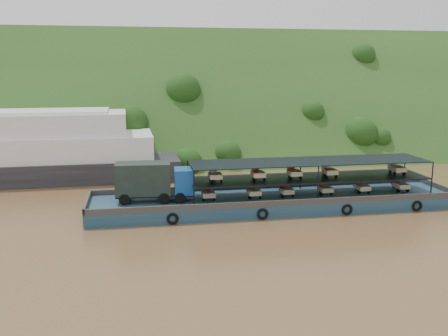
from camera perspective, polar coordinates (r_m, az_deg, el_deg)
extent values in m
plane|color=brown|center=(49.64, 2.89, -4.21)|extent=(160.00, 160.00, 0.00)
cube|color=#1E3C16|center=(84.35, -2.64, 2.22)|extent=(140.00, 39.60, 39.60)
cube|color=#16304D|center=(48.45, 5.68, -3.91)|extent=(35.00, 7.00, 1.20)
cube|color=#592D19|center=(51.41, 4.66, -2.02)|extent=(35.00, 0.20, 0.50)
cube|color=#592D19|center=(45.08, 6.87, -3.97)|extent=(35.00, 0.20, 0.50)
cube|color=#592D19|center=(55.49, 23.26, -1.93)|extent=(0.20, 7.00, 0.50)
cube|color=#592D19|center=(46.67, -15.37, -3.77)|extent=(0.20, 7.00, 0.50)
torus|color=black|center=(43.39, -5.89, -5.79)|extent=(1.06, 0.26, 1.06)
torus|color=black|center=(44.65, 4.44, -5.27)|extent=(1.06, 0.26, 1.06)
torus|color=black|center=(47.26, 13.90, -4.64)|extent=(1.06, 0.26, 1.06)
torus|color=black|center=(50.47, 21.20, -4.07)|extent=(1.06, 0.26, 1.06)
cylinder|color=black|center=(45.74, -11.28, -3.54)|extent=(1.06, 0.43, 1.03)
cylinder|color=black|center=(47.84, -11.08, -2.88)|extent=(1.06, 0.43, 1.03)
cylinder|color=black|center=(45.58, -6.87, -3.45)|extent=(1.06, 0.43, 1.03)
cylinder|color=black|center=(47.68, -6.86, -2.80)|extent=(1.06, 0.43, 1.03)
cylinder|color=black|center=(45.59, -5.05, -3.41)|extent=(1.06, 0.43, 1.03)
cylinder|color=black|center=(47.69, -5.12, -2.76)|extent=(1.06, 0.43, 1.03)
cube|color=black|center=(46.61, -7.89, -2.95)|extent=(7.16, 2.72, 0.21)
cube|color=#14468C|center=(46.34, -4.60, -1.45)|extent=(1.91, 2.59, 2.28)
cube|color=black|center=(46.28, -3.52, -0.93)|extent=(0.19, 2.07, 0.93)
cube|color=black|center=(46.30, -9.22, -1.18)|extent=(5.11, 2.79, 2.90)
cube|color=black|center=(48.97, 9.67, -1.13)|extent=(23.00, 5.00, 0.12)
cube|color=black|center=(48.65, 9.73, 0.76)|extent=(23.00, 5.00, 0.08)
cylinder|color=black|center=(43.97, -3.46, -2.42)|extent=(0.12, 0.12, 3.30)
cylinder|color=black|center=(48.82, -4.16, -1.05)|extent=(0.12, 0.12, 3.30)
cylinder|color=black|center=(46.69, 10.70, -1.79)|extent=(0.12, 0.12, 3.30)
cylinder|color=black|center=(51.27, 8.73, -0.55)|extent=(0.12, 0.12, 3.30)
cylinder|color=black|center=(51.87, 22.67, -1.17)|extent=(0.12, 0.12, 3.30)
cylinder|color=black|center=(56.03, 19.93, -0.10)|extent=(0.12, 0.12, 3.30)
cylinder|color=black|center=(47.92, -2.06, -2.97)|extent=(0.12, 0.52, 0.52)
cylinder|color=black|center=(46.13, -2.36, -3.53)|extent=(0.14, 0.52, 0.52)
cylinder|color=black|center=(46.27, -1.13, -3.48)|extent=(0.14, 0.52, 0.52)
cube|color=tan|center=(46.45, -1.81, -2.99)|extent=(1.15, 1.50, 0.44)
cube|color=#BB0C0D|center=(47.51, -2.02, -2.45)|extent=(0.55, 0.80, 0.80)
cube|color=#BB0C0D|center=(47.20, -1.99, -1.91)|extent=(0.50, 0.10, 0.10)
cylinder|color=black|center=(48.71, 3.03, -2.74)|extent=(0.12, 0.52, 0.52)
cylinder|color=black|center=(46.90, 2.94, -3.29)|extent=(0.14, 0.52, 0.52)
cylinder|color=black|center=(47.13, 4.12, -3.23)|extent=(0.14, 0.52, 0.52)
cube|color=beige|center=(47.26, 3.44, -2.76)|extent=(1.15, 1.50, 0.44)
cube|color=#AB0B1C|center=(48.30, 3.12, -2.23)|extent=(0.55, 0.80, 0.80)
cube|color=#AB0B1C|center=(48.00, 3.18, -1.70)|extent=(0.50, 0.10, 0.10)
cylinder|color=black|center=(49.53, 6.65, -2.57)|extent=(0.12, 0.52, 0.52)
cylinder|color=black|center=(47.71, 6.70, -3.10)|extent=(0.14, 0.52, 0.52)
cylinder|color=black|center=(48.01, 7.85, -3.04)|extent=(0.14, 0.52, 0.52)
cube|color=#C0B188|center=(48.10, 7.16, -2.58)|extent=(1.15, 1.50, 0.44)
cube|color=red|center=(49.13, 6.77, -2.06)|extent=(0.55, 0.80, 0.80)
cube|color=red|center=(48.83, 6.85, -1.54)|extent=(0.50, 0.10, 0.10)
cylinder|color=black|center=(50.78, 10.90, -2.35)|extent=(0.12, 0.52, 0.52)
cylinder|color=black|center=(48.98, 11.10, -2.86)|extent=(0.14, 0.52, 0.52)
cylinder|color=black|center=(49.34, 12.19, -2.80)|extent=(0.14, 0.52, 0.52)
cube|color=#C3B78A|center=(49.39, 11.51, -2.35)|extent=(1.15, 1.50, 0.44)
cube|color=#B0280B|center=(50.39, 11.04, -1.85)|extent=(0.55, 0.80, 0.80)
cube|color=#B0280B|center=(50.10, 11.14, -1.35)|extent=(0.50, 0.10, 0.10)
cylinder|color=black|center=(52.27, 14.85, -2.14)|extent=(0.12, 0.52, 0.52)
cylinder|color=black|center=(50.48, 15.19, -2.62)|extent=(0.14, 0.52, 0.52)
cylinder|color=black|center=(50.92, 16.21, -2.56)|extent=(0.14, 0.52, 0.52)
cube|color=beige|center=(50.93, 15.55, -2.13)|extent=(1.15, 1.50, 0.44)
cube|color=red|center=(51.90, 15.01, -1.65)|extent=(0.55, 0.80, 0.80)
cube|color=red|center=(51.61, 15.14, -1.16)|extent=(0.50, 0.10, 0.10)
cylinder|color=black|center=(54.14, 18.83, -1.91)|extent=(0.12, 0.52, 0.52)
cylinder|color=black|center=(52.37, 19.30, -2.37)|extent=(0.14, 0.52, 0.52)
cylinder|color=black|center=(52.87, 20.24, -2.31)|extent=(0.14, 0.52, 0.52)
cube|color=beige|center=(52.84, 19.61, -1.90)|extent=(1.15, 1.50, 0.44)
cube|color=#AB1E0B|center=(53.78, 19.02, -1.44)|extent=(0.55, 0.80, 0.80)
cube|color=#AB1E0B|center=(53.50, 19.16, -0.96)|extent=(0.50, 0.10, 0.10)
cylinder|color=black|center=(47.62, -1.29, -0.93)|extent=(0.12, 0.52, 0.52)
cylinder|color=black|center=(45.81, -1.56, -1.42)|extent=(0.14, 0.52, 0.52)
cylinder|color=black|center=(45.97, -0.33, -1.37)|extent=(0.14, 0.52, 0.52)
cube|color=beige|center=(46.15, -1.01, -0.89)|extent=(1.15, 1.50, 0.44)
cube|color=#C4B18A|center=(47.23, -1.24, -0.39)|extent=(0.55, 0.80, 0.80)
cube|color=#C4B18A|center=(46.93, -1.20, 0.16)|extent=(0.50, 0.10, 0.10)
cylinder|color=black|center=(48.41, 3.50, -0.74)|extent=(0.12, 0.52, 0.52)
cylinder|color=black|center=(46.59, 3.43, -1.22)|extent=(0.14, 0.52, 0.52)
cylinder|color=black|center=(46.83, 4.62, -1.17)|extent=(0.14, 0.52, 0.52)
cube|color=beige|center=(46.96, 3.93, -0.70)|extent=(1.15, 1.50, 0.44)
cube|color=red|center=(48.02, 3.60, -0.21)|extent=(0.55, 0.80, 0.80)
cube|color=red|center=(47.73, 3.66, 0.33)|extent=(0.50, 0.10, 0.10)
cylinder|color=black|center=(49.36, 7.52, -0.59)|extent=(0.12, 0.52, 0.52)
cylinder|color=black|center=(47.54, 7.60, -1.05)|extent=(0.14, 0.52, 0.52)
cylinder|color=black|center=(47.85, 8.74, -1.00)|extent=(0.14, 0.52, 0.52)
cube|color=beige|center=(47.94, 8.05, -0.54)|extent=(1.15, 1.50, 0.44)
cube|color=#B10F0B|center=(48.98, 7.64, -0.06)|extent=(0.55, 0.80, 0.80)
cube|color=#B10F0B|center=(48.70, 7.73, 0.47)|extent=(0.50, 0.10, 0.10)
cylinder|color=black|center=(50.55, 11.38, -0.43)|extent=(0.12, 0.52, 0.52)
cylinder|color=black|center=(48.73, 11.60, -0.88)|extent=(0.14, 0.52, 0.52)
cylinder|color=black|center=(49.11, 12.68, -0.83)|extent=(0.14, 0.52, 0.52)
cube|color=beige|center=(49.17, 12.01, -0.38)|extent=(1.15, 1.50, 0.44)
cube|color=beige|center=(50.18, 11.52, 0.08)|extent=(0.55, 0.80, 0.80)
cube|color=beige|center=(49.90, 11.63, 0.60)|extent=(0.50, 0.10, 0.10)
cylinder|color=black|center=(53.55, 18.47, -0.14)|extent=(0.12, 0.52, 0.52)
cylinder|color=black|center=(51.77, 18.93, -0.55)|extent=(0.14, 0.52, 0.52)
cylinder|color=black|center=(52.26, 19.89, -0.51)|extent=(0.14, 0.52, 0.52)
cube|color=tan|center=(52.24, 19.25, -0.09)|extent=(1.15, 1.50, 0.44)
cube|color=tan|center=(53.20, 18.66, 0.34)|extent=(0.55, 0.80, 0.80)
cube|color=tan|center=(52.94, 18.79, 0.83)|extent=(0.50, 0.10, 0.10)
cube|color=black|center=(65.57, -23.75, -0.24)|extent=(41.62, 11.15, 2.49)
cube|color=silver|center=(65.13, -23.93, 2.08)|extent=(35.39, 9.99, 2.90)
cube|color=silver|center=(64.79, -24.13, 4.52)|extent=(29.16, 8.84, 2.69)
cube|color=silver|center=(64.66, -24.24, 5.84)|extent=(24.99, 7.72, 0.31)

